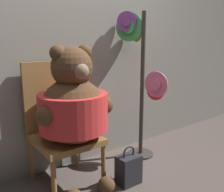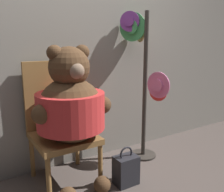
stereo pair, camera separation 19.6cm
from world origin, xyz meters
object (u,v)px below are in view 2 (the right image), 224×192
Objects in this scene: chair at (59,121)px; handbag_on_ground at (126,170)px; teddy_bear at (71,106)px; hat_display_rack at (143,74)px.

chair is 3.03× the size of handbag_on_ground.
teddy_bear is at bearing 148.87° from handbag_on_ground.
chair is 0.88× the size of teddy_bear.
teddy_bear is 3.44× the size of handbag_on_ground.
teddy_bear is at bearing -171.10° from hat_display_rack.
chair is at bearing 135.25° from handbag_on_ground.
hat_display_rack is (0.91, -0.06, 0.37)m from chair.
hat_display_rack reaches higher than teddy_bear.
chair is 0.26m from teddy_bear.
teddy_bear reaches higher than handbag_on_ground.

